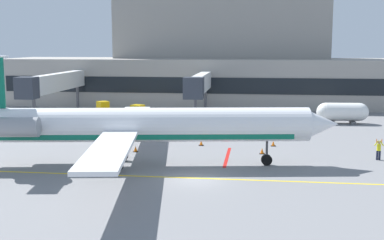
{
  "coord_description": "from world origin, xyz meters",
  "views": [
    {
      "loc": [
        4.36,
        -35.89,
        9.98
      ],
      "look_at": [
        -1.61,
        9.61,
        3.0
      ],
      "focal_mm": 46.98,
      "sensor_mm": 36.0,
      "label": 1
    }
  ],
  "objects_px": {
    "regional_jet": "(130,125)",
    "pushback_tractor": "(142,112)",
    "baggage_tug": "(133,121)",
    "marshaller": "(379,149)",
    "belt_loader": "(105,110)",
    "fuel_tank": "(342,112)"
  },
  "relations": [
    {
      "from": "marshaller",
      "to": "regional_jet",
      "type": "bearing_deg",
      "value": -166.81
    },
    {
      "from": "regional_jet",
      "to": "belt_loader",
      "type": "height_order",
      "value": "regional_jet"
    },
    {
      "from": "regional_jet",
      "to": "marshaller",
      "type": "distance_m",
      "value": 21.46
    },
    {
      "from": "pushback_tractor",
      "to": "belt_loader",
      "type": "relative_size",
      "value": 1.17
    },
    {
      "from": "regional_jet",
      "to": "baggage_tug",
      "type": "distance_m",
      "value": 18.98
    },
    {
      "from": "baggage_tug",
      "to": "marshaller",
      "type": "relative_size",
      "value": 1.96
    },
    {
      "from": "regional_jet",
      "to": "baggage_tug",
      "type": "xyz_separation_m",
      "value": [
        -4.43,
        18.29,
        -2.51
      ]
    },
    {
      "from": "fuel_tank",
      "to": "baggage_tug",
      "type": "bearing_deg",
      "value": -164.75
    },
    {
      "from": "belt_loader",
      "to": "fuel_tank",
      "type": "distance_m",
      "value": 31.45
    },
    {
      "from": "pushback_tractor",
      "to": "belt_loader",
      "type": "distance_m",
      "value": 5.33
    },
    {
      "from": "belt_loader",
      "to": "fuel_tank",
      "type": "relative_size",
      "value": 0.55
    },
    {
      "from": "regional_jet",
      "to": "pushback_tractor",
      "type": "distance_m",
      "value": 26.82
    },
    {
      "from": "pushback_tractor",
      "to": "belt_loader",
      "type": "xyz_separation_m",
      "value": [
        -5.3,
        0.51,
        0.12
      ]
    },
    {
      "from": "regional_jet",
      "to": "pushback_tractor",
      "type": "relative_size",
      "value": 8.1
    },
    {
      "from": "pushback_tractor",
      "to": "belt_loader",
      "type": "bearing_deg",
      "value": 174.53
    },
    {
      "from": "regional_jet",
      "to": "marshaller",
      "type": "xyz_separation_m",
      "value": [
        20.76,
        4.87,
        -2.46
      ]
    },
    {
      "from": "regional_jet",
      "to": "baggage_tug",
      "type": "relative_size",
      "value": 9.35
    },
    {
      "from": "pushback_tractor",
      "to": "marshaller",
      "type": "relative_size",
      "value": 2.26
    },
    {
      "from": "regional_jet",
      "to": "belt_loader",
      "type": "xyz_separation_m",
      "value": [
        -10.49,
        26.7,
        -2.43
      ]
    },
    {
      "from": "marshaller",
      "to": "belt_loader",
      "type": "bearing_deg",
      "value": 145.06
    },
    {
      "from": "baggage_tug",
      "to": "marshaller",
      "type": "distance_m",
      "value": 28.54
    },
    {
      "from": "regional_jet",
      "to": "fuel_tank",
      "type": "xyz_separation_m",
      "value": [
        20.92,
        25.2,
        -1.92
      ]
    }
  ]
}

